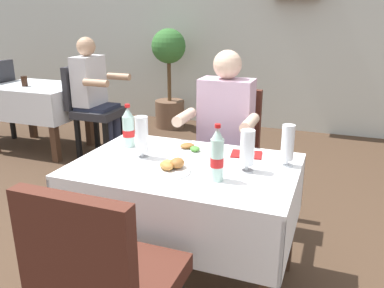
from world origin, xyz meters
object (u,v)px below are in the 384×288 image
cola_bottle_primary (128,128)px  plate_far_diner (193,150)px  plate_near_camera (169,167)px  background_chair_right (92,106)px  background_table_tumbler (24,81)px  beer_glass_right (288,145)px  cola_bottle_secondary (217,156)px  beer_glass_middle (247,151)px  seated_diner_far (223,133)px  napkin_cutlery_set (247,154)px  chair_near_camera_side (107,281)px  potted_plant_corner (169,73)px  chair_far_diner_seat (226,150)px  background_dining_table (39,102)px  background_patron (94,91)px  beer_glass_left (142,137)px  main_dining_table (185,194)px

cola_bottle_primary → plate_far_diner: bearing=4.6°
plate_near_camera → background_chair_right: (-1.67, 1.75, -0.19)m
plate_near_camera → background_table_tumbler: (-2.44, 1.66, 0.04)m
plate_near_camera → beer_glass_right: 0.62m
cola_bottle_secondary → background_chair_right: 2.64m
beer_glass_middle → background_chair_right: size_ratio=0.22×
seated_diner_far → napkin_cutlery_set: size_ratio=6.45×
chair_near_camera_side → cola_bottle_primary: (-0.42, 0.94, 0.29)m
plate_near_camera → napkin_cutlery_set: 0.48m
cola_bottle_secondary → background_table_tumbler: (-2.70, 1.69, -0.07)m
plate_near_camera → potted_plant_corner: 3.40m
seated_diner_far → cola_bottle_primary: (-0.43, -0.52, 0.13)m
chair_far_diner_seat → cola_bottle_primary: (-0.42, -0.63, 0.29)m
plate_far_diner → beer_glass_middle: size_ratio=1.11×
chair_far_diner_seat → cola_bottle_secondary: size_ratio=3.50×
chair_near_camera_side → potted_plant_corner: size_ratio=0.75×
napkin_cutlery_set → background_table_tumbler: (-2.75, 1.29, 0.05)m
background_dining_table → background_patron: background_patron is taller
beer_glass_left → background_table_tumbler: beer_glass_left is taller
beer_glass_middle → cola_bottle_secondary: size_ratio=0.78×
cola_bottle_primary → background_dining_table: 2.49m
beer_glass_left → background_dining_table: 2.71m
plate_near_camera → background_dining_table: (-2.36, 1.75, -0.21)m
main_dining_table → background_chair_right: size_ratio=1.20×
cola_bottle_secondary → napkin_cutlery_set: bearing=82.3°
chair_near_camera_side → background_dining_table: chair_near_camera_side is taller
chair_far_diner_seat → chair_near_camera_side: size_ratio=1.00×
cola_bottle_secondary → background_patron: bearing=136.6°
plate_far_diner → plate_near_camera: bearing=-93.4°
cola_bottle_secondary → background_dining_table: 3.18m
main_dining_table → plate_far_diner: plate_far_diner is taller
chair_far_diner_seat → background_patron: bearing=152.9°
background_patron → beer_glass_right: bearing=-34.2°
chair_far_diner_seat → plate_far_diner: (-0.02, -0.60, 0.19)m
napkin_cutlery_set → background_table_tumbler: bearing=154.8°
beer_glass_middle → background_table_tumbler: 3.20m
plate_far_diner → beer_glass_right: size_ratio=1.08×
cola_bottle_secondary → beer_glass_middle: bearing=56.7°
seated_diner_far → beer_glass_left: bearing=-112.0°
background_chair_right → cola_bottle_primary: bearing=-48.9°
chair_near_camera_side → plate_far_diner: 0.99m
main_dining_table → plate_near_camera: plate_near_camera is taller
main_dining_table → seated_diner_far: 0.69m
plate_far_diner → cola_bottle_secondary: (0.24, -0.33, 0.11)m
chair_near_camera_side → seated_diner_far: seated_diner_far is taller
chair_near_camera_side → napkin_cutlery_set: (0.27, 1.03, 0.18)m
background_table_tumbler → chair_near_camera_side: bearing=-43.1°
potted_plant_corner → chair_far_diner_seat: bearing=-57.3°
beer_glass_middle → beer_glass_right: (0.18, 0.14, 0.00)m
chair_far_diner_seat → background_dining_table: bearing=160.5°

